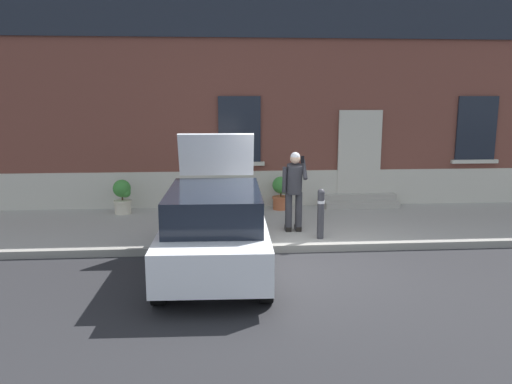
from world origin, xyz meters
TOP-DOWN VIEW (x-y plane):
  - ground_plane at (0.00, 0.00)m, footprint 80.00×80.00m
  - sidewalk at (0.00, 2.80)m, footprint 24.00×3.60m
  - curb_edge at (0.00, 0.94)m, footprint 24.00×0.12m
  - building_facade at (0.00, 5.29)m, footprint 24.00×1.52m
  - entrance_stoop at (2.16, 4.33)m, footprint 1.97×0.64m
  - hatchback_car_white at (-1.68, -0.07)m, footprint 1.88×4.11m
  - bollard_near_person at (0.47, 1.35)m, footprint 0.15×0.15m
  - person_on_phone at (0.00, 1.92)m, footprint 0.51×0.50m
  - planter_cream at (-4.00, 3.94)m, footprint 0.44×0.44m
  - planter_charcoal at (-1.25, 3.93)m, footprint 0.44×0.44m
  - planter_terracotta at (0.01, 4.13)m, footprint 0.44×0.44m

SIDE VIEW (x-z plane):
  - ground_plane at x=0.00m, z-range 0.00..0.00m
  - sidewalk at x=0.00m, z-range 0.00..0.15m
  - curb_edge at x=0.00m, z-range 0.00..0.15m
  - entrance_stoop at x=2.16m, z-range 0.12..0.44m
  - planter_cream at x=-4.00m, z-range 0.18..1.04m
  - planter_charcoal at x=-1.25m, z-range 0.18..1.04m
  - planter_terracotta at x=0.01m, z-range 0.18..1.04m
  - bollard_near_person at x=0.47m, z-range 0.19..1.24m
  - hatchback_car_white at x=-1.68m, z-range -0.37..1.97m
  - person_on_phone at x=0.00m, z-range 0.28..2.02m
  - building_facade at x=0.00m, z-range -0.02..7.48m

